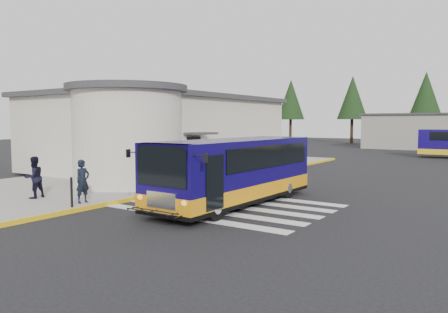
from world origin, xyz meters
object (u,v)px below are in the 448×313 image
Objects in this scene: transit_bus at (235,174)px; bollard at (72,192)px; pedestrian_b at (34,177)px; pedestrian_a at (83,181)px.

bollard is (-4.10, -4.36, -0.51)m from transit_bus.
pedestrian_a is at bearing 97.75° from pedestrian_b.
bollard is at bearing -154.54° from pedestrian_a.
transit_bus is at bearing 46.74° from bollard.
pedestrian_b is at bearing -149.17° from transit_bus.
transit_bus is at bearing 117.44° from pedestrian_b.
pedestrian_a is 0.98× the size of pedestrian_b.
transit_bus is 5.37× the size of pedestrian_b.
pedestrian_a is 1.51× the size of bollard.
transit_bus is 8.29× the size of bollard.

